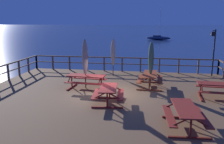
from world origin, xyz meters
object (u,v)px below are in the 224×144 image
at_px(picnic_table_mid_centre, 108,92).
at_px(picnic_table_back_left, 215,87).
at_px(picnic_table_back_right, 86,79).
at_px(picnic_table_front_right, 150,77).
at_px(patio_umbrella_tall_back_left, 151,58).
at_px(picnic_table_mid_right, 185,113).
at_px(patio_umbrella_tall_back_right, 85,57).
at_px(lamp_post_hooked, 213,46).
at_px(patio_umbrella_tall_mid_left, 113,52).
at_px(sailboat_distant, 158,38).

relative_size(picnic_table_mid_centre, picnic_table_back_left, 1.03).
height_order(picnic_table_back_right, picnic_table_front_right, same).
bearing_deg(picnic_table_back_left, patio_umbrella_tall_back_left, 151.75).
relative_size(picnic_table_mid_right, patio_umbrella_tall_back_right, 0.76).
height_order(picnic_table_mid_right, lamp_post_hooked, lamp_post_hooked).
height_order(patio_umbrella_tall_back_left, lamp_post_hooked, lamp_post_hooked).
relative_size(picnic_table_mid_right, patio_umbrella_tall_back_left, 0.82).
relative_size(picnic_table_back_left, lamp_post_hooked, 0.55).
relative_size(patio_umbrella_tall_mid_left, patio_umbrella_tall_back_left, 0.99).
distance_m(picnic_table_back_left, picnic_table_mid_right, 4.13).
bearing_deg(picnic_table_back_right, patio_umbrella_tall_mid_left, 73.64).
distance_m(picnic_table_mid_centre, sailboat_distant, 50.08).
distance_m(patio_umbrella_tall_mid_left, patio_umbrella_tall_back_right, 3.58).
bearing_deg(patio_umbrella_tall_back_right, patio_umbrella_tall_mid_left, 72.76).
bearing_deg(sailboat_distant, picnic_table_back_right, -96.71).
xyz_separation_m(picnic_table_front_right, patio_umbrella_tall_mid_left, (-2.55, 2.47, 1.07)).
height_order(picnic_table_back_right, patio_umbrella_tall_mid_left, patio_umbrella_tall_mid_left).
distance_m(picnic_table_back_right, lamp_post_hooked, 8.95).
height_order(picnic_table_mid_centre, patio_umbrella_tall_back_right, patio_umbrella_tall_back_right).
xyz_separation_m(patio_umbrella_tall_mid_left, sailboat_distant, (4.59, 44.21, -1.90)).
height_order(picnic_table_mid_centre, patio_umbrella_tall_back_left, patio_umbrella_tall_back_left).
bearing_deg(picnic_table_back_right, picnic_table_mid_centre, -53.83).
xyz_separation_m(patio_umbrella_tall_mid_left, lamp_post_hooked, (6.72, 0.78, 0.48)).
distance_m(picnic_table_mid_right, lamp_post_hooked, 9.25).
height_order(picnic_table_front_right, patio_umbrella_tall_back_left, patio_umbrella_tall_back_left).
distance_m(picnic_table_front_right, lamp_post_hooked, 5.51).
height_order(patio_umbrella_tall_mid_left, patio_umbrella_tall_back_right, patio_umbrella_tall_back_right).
xyz_separation_m(picnic_table_back_right, patio_umbrella_tall_back_left, (3.58, 0.94, 1.09)).
bearing_deg(picnic_table_back_left, picnic_table_front_right, 151.32).
relative_size(picnic_table_back_left, patio_umbrella_tall_back_left, 0.68).
xyz_separation_m(patio_umbrella_tall_mid_left, patio_umbrella_tall_back_left, (2.57, -2.51, 0.02)).
distance_m(picnic_table_mid_centre, picnic_table_mid_right, 3.80).
relative_size(patio_umbrella_tall_back_right, patio_umbrella_tall_back_left, 1.07).
height_order(picnic_table_mid_right, patio_umbrella_tall_back_left, patio_umbrella_tall_back_left).
bearing_deg(patio_umbrella_tall_mid_left, lamp_post_hooked, 6.66).
xyz_separation_m(picnic_table_mid_centre, picnic_table_mid_right, (3.14, -2.14, 0.01)).
bearing_deg(patio_umbrella_tall_back_left, picnic_table_back_left, -28.25).
xyz_separation_m(picnic_table_back_left, picnic_table_mid_right, (-1.92, -3.66, 0.01)).
relative_size(picnic_table_mid_centre, patio_umbrella_tall_back_right, 0.65).
height_order(picnic_table_back_left, patio_umbrella_tall_back_right, patio_umbrella_tall_back_right).
distance_m(picnic_table_mid_centre, patio_umbrella_tall_back_left, 3.90).
bearing_deg(picnic_table_back_right, picnic_table_front_right, 15.37).
height_order(picnic_table_back_left, sailboat_distant, sailboat_distant).
distance_m(picnic_table_back_left, patio_umbrella_tall_back_left, 3.73).
height_order(picnic_table_mid_right, patio_umbrella_tall_back_right, patio_umbrella_tall_back_right).
bearing_deg(picnic_table_mid_right, patio_umbrella_tall_back_right, 137.54).
distance_m(picnic_table_back_right, patio_umbrella_tall_mid_left, 3.75).
bearing_deg(patio_umbrella_tall_back_left, lamp_post_hooked, 38.41).
relative_size(picnic_table_front_right, picnic_table_back_left, 1.26).
distance_m(picnic_table_front_right, picnic_table_back_left, 3.60).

